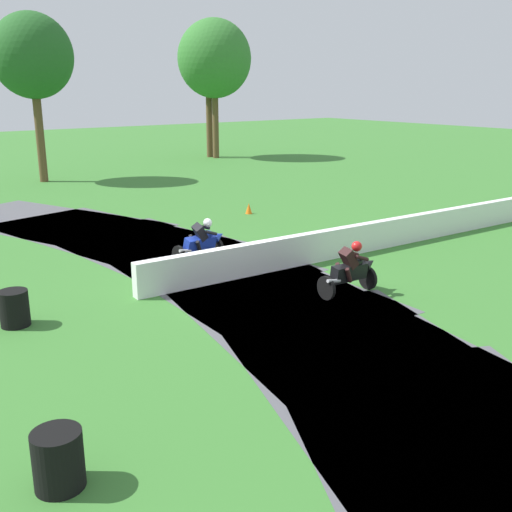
# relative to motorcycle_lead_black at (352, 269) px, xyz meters

# --- Properties ---
(ground_plane) EXTENTS (120.00, 120.00, 0.00)m
(ground_plane) POSITION_rel_motorcycle_lead_black_xyz_m (-1.62, 2.84, -0.66)
(ground_plane) COLOR #38752D
(track_asphalt) EXTENTS (9.33, 30.56, 0.01)m
(track_asphalt) POSITION_rel_motorcycle_lead_black_xyz_m (-2.58, 2.87, -0.66)
(track_asphalt) COLOR #515156
(track_asphalt) RESTS_ON ground
(safety_barrier) EXTENTS (17.53, 0.96, 0.90)m
(safety_barrier) POSITION_rel_motorcycle_lead_black_xyz_m (4.26, 2.62, -0.21)
(safety_barrier) COLOR white
(safety_barrier) RESTS_ON ground
(motorcycle_lead_black) EXTENTS (1.69, 0.73, 1.42)m
(motorcycle_lead_black) POSITION_rel_motorcycle_lead_black_xyz_m (0.00, 0.00, 0.00)
(motorcycle_lead_black) COLOR black
(motorcycle_lead_black) RESTS_ON ground
(motorcycle_chase_blue) EXTENTS (1.68, 0.91, 1.42)m
(motorcycle_chase_blue) POSITION_rel_motorcycle_lead_black_xyz_m (-1.42, 4.76, -0.03)
(motorcycle_chase_blue) COLOR black
(motorcycle_chase_blue) RESTS_ON ground
(tire_stack_near) EXTENTS (0.66, 0.66, 0.80)m
(tire_stack_near) POSITION_rel_motorcycle_lead_black_xyz_m (-8.50, -3.11, -0.26)
(tire_stack_near) COLOR black
(tire_stack_near) RESTS_ON ground
(tire_stack_mid_a) EXTENTS (0.63, 0.63, 0.80)m
(tire_stack_mid_a) POSITION_rel_motorcycle_lead_black_xyz_m (-7.37, 2.92, -0.26)
(tire_stack_mid_a) COLOR black
(tire_stack_mid_a) RESTS_ON ground
(traffic_cone) EXTENTS (0.28, 0.28, 0.44)m
(traffic_cone) POSITION_rel_motorcycle_lead_black_xyz_m (3.75, 9.52, -0.44)
(traffic_cone) COLOR orange
(traffic_cone) RESTS_ON ground
(tree_far_left) EXTENTS (3.61, 3.61, 8.32)m
(tree_far_left) POSITION_rel_motorcycle_lead_black_xyz_m (13.42, 27.65, 5.69)
(tree_far_left) COLOR brown
(tree_far_left) RESTS_ON ground
(tree_far_right) EXTENTS (4.17, 4.17, 8.74)m
(tree_far_right) POSITION_rel_motorcycle_lead_black_xyz_m (-0.17, 23.14, 5.84)
(tree_far_right) COLOR brown
(tree_far_right) RESTS_ON ground
(tree_mid_rise) EXTENTS (5.11, 5.11, 9.54)m
(tree_mid_rise) POSITION_rel_motorcycle_lead_black_xyz_m (13.47, 26.90, 6.17)
(tree_mid_rise) COLOR brown
(tree_mid_rise) RESTS_ON ground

